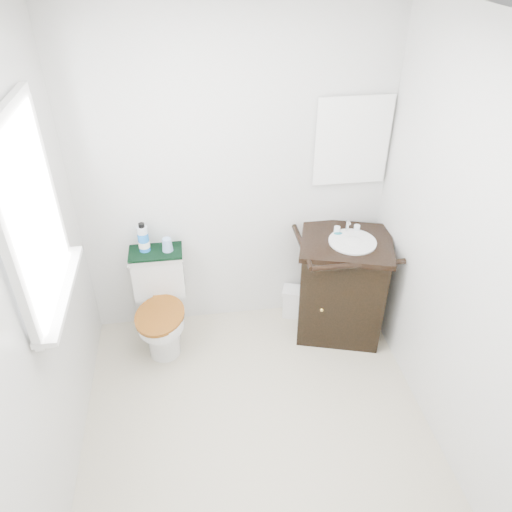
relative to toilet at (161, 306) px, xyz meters
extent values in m
plane|color=#B6AE92|center=(0.59, -0.97, -0.32)|extent=(2.40, 2.40, 0.00)
plane|color=white|center=(0.59, -0.97, 2.08)|extent=(2.40, 2.40, 0.00)
plane|color=silver|center=(0.59, 0.23, 0.88)|extent=(2.40, 0.00, 2.40)
plane|color=silver|center=(-0.51, -0.97, 0.88)|extent=(0.00, 2.40, 2.40)
plane|color=silver|center=(1.69, -0.97, 0.88)|extent=(0.00, 2.40, 2.40)
cube|color=white|center=(-0.48, -0.72, 1.23)|extent=(0.02, 0.70, 0.90)
cube|color=silver|center=(1.40, 0.20, 1.13)|extent=(0.50, 0.02, 0.60)
cylinder|color=silver|center=(0.00, -0.15, -0.14)|extent=(0.23, 0.23, 0.35)
cube|color=silver|center=(0.00, 0.10, -0.14)|extent=(0.23, 0.28, 0.35)
cube|color=silver|center=(0.00, 0.12, 0.20)|extent=(0.37, 0.18, 0.34)
cube|color=silver|center=(0.00, 0.12, 0.38)|extent=(0.39, 0.20, 0.03)
cylinder|color=silver|center=(0.00, -0.19, 0.03)|extent=(0.34, 0.34, 0.08)
cylinder|color=brown|center=(0.00, -0.19, 0.08)|extent=(0.41, 0.41, 0.03)
cube|color=black|center=(1.35, -0.07, 0.07)|extent=(0.73, 0.66, 0.78)
cube|color=black|center=(1.35, -0.07, 0.48)|extent=(0.77, 0.71, 0.04)
cylinder|color=silver|center=(1.38, -0.10, 0.50)|extent=(0.33, 0.33, 0.01)
ellipsoid|color=silver|center=(1.38, -0.10, 0.45)|extent=(0.29, 0.29, 0.15)
cylinder|color=silver|center=(1.38, 0.04, 0.55)|extent=(0.02, 0.02, 0.10)
cube|color=white|center=(1.04, 0.13, -0.20)|extent=(0.19, 0.17, 0.23)
cube|color=white|center=(1.04, 0.13, -0.07)|extent=(0.22, 0.20, 0.03)
cube|color=black|center=(0.00, 0.12, 0.41)|extent=(0.38, 0.22, 0.02)
cylinder|color=blue|center=(-0.07, 0.14, 0.49)|extent=(0.08, 0.08, 0.14)
cylinder|color=silver|center=(-0.07, 0.14, 0.59)|extent=(0.08, 0.08, 0.05)
cylinder|color=black|center=(-0.07, 0.14, 0.62)|extent=(0.04, 0.04, 0.03)
cone|color=#7EA1CE|center=(0.09, 0.11, 0.47)|extent=(0.08, 0.08, 0.10)
ellipsoid|color=#186776|center=(1.31, 0.02, 0.51)|extent=(0.07, 0.05, 0.02)
camera|label=1|loc=(0.29, -2.92, 2.40)|focal=35.00mm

